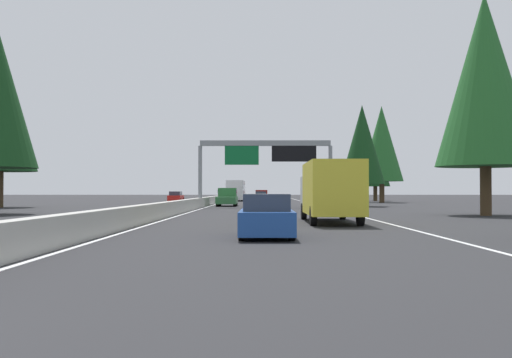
# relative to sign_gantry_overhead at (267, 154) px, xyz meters

# --- Properties ---
(ground_plane) EXTENTS (320.00, 320.00, 0.00)m
(ground_plane) POSITION_rel_sign_gantry_overhead_xyz_m (9.97, 6.04, -5.03)
(ground_plane) COLOR #262628
(median_barrier) EXTENTS (180.00, 0.56, 0.90)m
(median_barrier) POSITION_rel_sign_gantry_overhead_xyz_m (29.97, 6.34, -4.58)
(median_barrier) COLOR #ADAAA3
(median_barrier) RESTS_ON ground
(shoulder_stripe_right) EXTENTS (160.00, 0.16, 0.01)m
(shoulder_stripe_right) POSITION_rel_sign_gantry_overhead_xyz_m (19.97, -5.48, -5.03)
(shoulder_stripe_right) COLOR silver
(shoulder_stripe_right) RESTS_ON ground
(shoulder_stripe_median) EXTENTS (160.00, 0.16, 0.01)m
(shoulder_stripe_median) POSITION_rel_sign_gantry_overhead_xyz_m (19.97, 5.79, -5.03)
(shoulder_stripe_median) COLOR silver
(shoulder_stripe_median) RESTS_ON ground
(sign_gantry_overhead) EXTENTS (0.50, 12.68, 6.32)m
(sign_gantry_overhead) POSITION_rel_sign_gantry_overhead_xyz_m (0.00, 0.00, 0.00)
(sign_gantry_overhead) COLOR gray
(sign_gantry_overhead) RESTS_ON ground
(sedan_mid_left) EXTENTS (4.40, 1.80, 1.47)m
(sedan_mid_left) POSITION_rel_sign_gantry_overhead_xyz_m (-35.55, 0.43, -4.35)
(sedan_mid_left) COLOR #1E4793
(sedan_mid_left) RESTS_ON ground
(box_truck_near_right) EXTENTS (8.50, 2.40, 2.95)m
(box_truck_near_right) POSITION_rel_sign_gantry_overhead_xyz_m (-26.40, -2.81, -3.42)
(box_truck_near_right) COLOR gold
(box_truck_near_right) RESTS_ON ground
(pickup_mid_center) EXTENTS (5.60, 2.00, 1.86)m
(pickup_mid_center) POSITION_rel_sign_gantry_overhead_xyz_m (4.99, 4.05, -4.12)
(pickup_mid_center) COLOR #2D6B38
(pickup_mid_center) RESTS_ON ground
(sedan_distant_b) EXTENTS (4.40, 1.80, 1.47)m
(sedan_distant_b) POSITION_rel_sign_gantry_overhead_xyz_m (31.01, 0.56, -4.35)
(sedan_distant_b) COLOR slate
(sedan_distant_b) RESTS_ON ground
(bus_far_right) EXTENTS (11.50, 2.55, 3.10)m
(bus_far_right) POSITION_rel_sign_gantry_overhead_xyz_m (35.96, 4.44, -3.31)
(bus_far_right) COLOR white
(bus_far_right) RESTS_ON ground
(minivan_distant_a) EXTENTS (5.00, 1.95, 1.69)m
(minivan_distant_a) POSITION_rel_sign_gantry_overhead_xyz_m (43.82, 0.47, -4.08)
(minivan_distant_a) COLOR maroon
(minivan_distant_a) RESTS_ON ground
(oncoming_near) EXTENTS (4.40, 1.80, 1.47)m
(oncoming_near) POSITION_rel_sign_gantry_overhead_xyz_m (27.48, 12.58, -4.35)
(oncoming_near) COLOR red
(oncoming_near) RESTS_ON ground
(conifer_right_near) EXTENTS (6.24, 6.24, 14.17)m
(conifer_right_near) POSITION_rel_sign_gantry_overhead_xyz_m (-18.20, -13.64, 3.59)
(conifer_right_near) COLOR #4C3823
(conifer_right_near) RESTS_ON ground
(conifer_right_mid) EXTENTS (4.48, 4.48, 10.19)m
(conifer_right_mid) POSITION_rel_sign_gantry_overhead_xyz_m (3.42, -9.57, 1.16)
(conifer_right_mid) COLOR #4C3823
(conifer_right_mid) RESTS_ON ground
(conifer_right_far) EXTENTS (5.65, 5.65, 12.85)m
(conifer_right_far) POSITION_rel_sign_gantry_overhead_xyz_m (22.71, -15.50, 2.78)
(conifer_right_far) COLOR #4C3823
(conifer_right_far) RESTS_ON ground
(conifer_right_distant) EXTENTS (4.48, 4.48, 10.18)m
(conifer_right_distant) POSITION_rel_sign_gantry_overhead_xyz_m (34.82, -16.98, 1.15)
(conifer_right_distant) COLOR #4C3823
(conifer_right_distant) RESTS_ON ground
(conifer_left_near) EXTENTS (6.80, 6.80, 15.45)m
(conifer_left_near) POSITION_rel_sign_gantry_overhead_xyz_m (-0.72, 25.06, 4.37)
(conifer_left_near) COLOR #4C3823
(conifer_left_near) RESTS_ON ground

